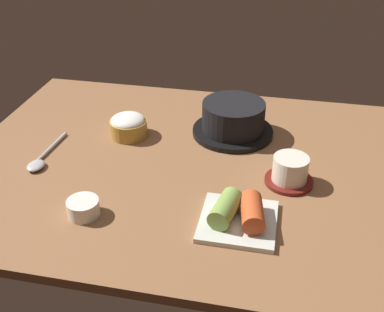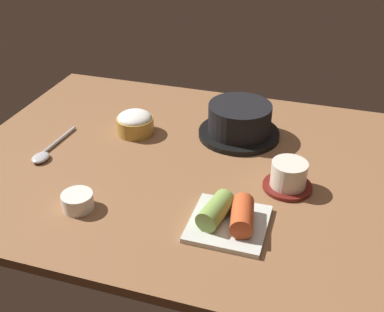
% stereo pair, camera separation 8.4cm
% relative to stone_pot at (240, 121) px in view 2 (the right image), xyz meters
% --- Properties ---
extents(dining_table, '(1.00, 0.76, 0.02)m').
position_rel_stone_pot_xyz_m(dining_table, '(-0.09, -0.15, -0.05)').
color(dining_table, brown).
rests_on(dining_table, ground).
extents(stone_pot, '(0.20, 0.20, 0.08)m').
position_rel_stone_pot_xyz_m(stone_pot, '(0.00, 0.00, 0.00)').
color(stone_pot, black).
rests_on(stone_pot, dining_table).
extents(rice_bowl, '(0.09, 0.09, 0.06)m').
position_rel_stone_pot_xyz_m(rice_bowl, '(-0.25, -0.06, -0.01)').
color(rice_bowl, '#B78C38').
rests_on(rice_bowl, dining_table).
extents(tea_cup_with_saucer, '(0.10, 0.10, 0.06)m').
position_rel_stone_pot_xyz_m(tea_cup_with_saucer, '(0.14, -0.18, -0.01)').
color(tea_cup_with_saucer, maroon).
rests_on(tea_cup_with_saucer, dining_table).
extents(kimchi_plate, '(0.14, 0.14, 0.05)m').
position_rel_stone_pot_xyz_m(kimchi_plate, '(0.05, -0.33, -0.02)').
color(kimchi_plate, silver).
rests_on(kimchi_plate, dining_table).
extents(side_bowl_near, '(0.06, 0.06, 0.03)m').
position_rel_stone_pot_xyz_m(side_bowl_near, '(-0.23, -0.37, -0.02)').
color(side_bowl_near, white).
rests_on(side_bowl_near, dining_table).
extents(spoon, '(0.04, 0.18, 0.01)m').
position_rel_stone_pot_xyz_m(spoon, '(-0.40, -0.22, -0.03)').
color(spoon, '#B7B7BC').
rests_on(spoon, dining_table).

